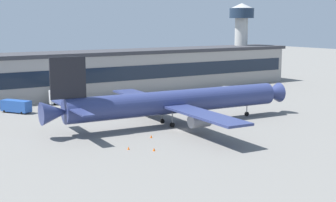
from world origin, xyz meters
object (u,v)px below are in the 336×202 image
at_px(control_tower, 241,32).
at_px(catering_truck, 62,96).
at_px(traffic_cone_0, 151,136).
at_px(traffic_cone_2, 128,148).
at_px(airliner, 174,102).
at_px(fuel_truck, 16,106).
at_px(belt_loader, 232,89).
at_px(traffic_cone_1, 154,149).

xyz_separation_m(control_tower, catering_truck, (-83.67, -16.75, -17.31)).
relative_size(traffic_cone_0, traffic_cone_2, 1.06).
distance_m(airliner, fuel_truck, 44.74).
relative_size(airliner, fuel_truck, 7.40).
relative_size(airliner, traffic_cone_2, 107.51).
distance_m(control_tower, fuel_truck, 103.30).
bearing_deg(belt_loader, catering_truck, 172.39).
bearing_deg(belt_loader, control_tower, 44.20).
xyz_separation_m(control_tower, belt_loader, (-25.24, -24.55, -18.45)).
xyz_separation_m(fuel_truck, traffic_cone_2, (6.99, -49.89, -1.59)).
distance_m(control_tower, traffic_cone_2, 119.04).
xyz_separation_m(belt_loader, fuel_truck, (-73.90, 1.60, 0.73)).
relative_size(traffic_cone_0, traffic_cone_1, 1.01).
relative_size(control_tower, traffic_cone_0, 50.25).
xyz_separation_m(control_tower, fuel_truck, (-99.14, -22.95, -17.72)).
bearing_deg(belt_loader, traffic_cone_0, -143.94).
relative_size(airliner, traffic_cone_1, 102.65).
distance_m(airliner, catering_truck, 43.41).
distance_m(traffic_cone_0, traffic_cone_1, 10.53).
bearing_deg(traffic_cone_0, catering_truck, 90.05).
relative_size(fuel_truck, traffic_cone_0, 13.77).
distance_m(control_tower, belt_loader, 39.75).
bearing_deg(airliner, traffic_cone_2, -144.28).
height_order(control_tower, belt_loader, control_tower).
distance_m(fuel_truck, traffic_cone_1, 54.44).
relative_size(catering_truck, traffic_cone_1, 12.12).
distance_m(traffic_cone_1, traffic_cone_2, 4.98).
bearing_deg(belt_loader, traffic_cone_2, -144.18).
distance_m(catering_truck, belt_loader, 58.96).
bearing_deg(fuel_truck, traffic_cone_1, -78.84).
height_order(catering_truck, belt_loader, catering_truck).
bearing_deg(fuel_truck, traffic_cone_2, -82.02).
height_order(airliner, fuel_truck, airliner).
bearing_deg(catering_truck, belt_loader, -7.61).
bearing_deg(traffic_cone_2, catering_truck, 81.40).
height_order(belt_loader, traffic_cone_2, belt_loader).
bearing_deg(catering_truck, airliner, -74.66).
relative_size(traffic_cone_1, traffic_cone_2, 1.05).
bearing_deg(airliner, belt_loader, 35.86).
bearing_deg(catering_truck, fuel_truck, -158.14).
height_order(traffic_cone_0, traffic_cone_2, traffic_cone_0).
xyz_separation_m(traffic_cone_0, traffic_cone_1, (-4.98, -9.28, -0.00)).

